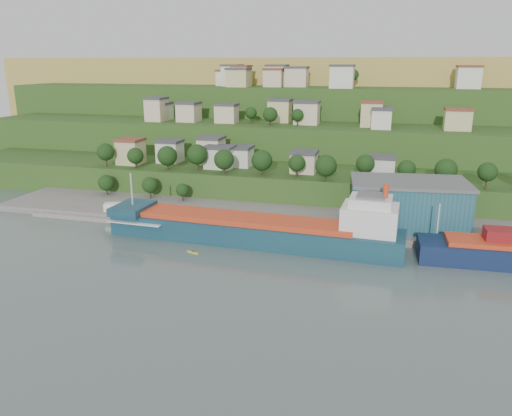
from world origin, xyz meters
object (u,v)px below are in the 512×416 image
(warehouse, at_px, (408,203))
(caravan, at_px, (116,208))
(cargo_ship_near, at_px, (261,231))
(kayak_orange, at_px, (235,246))

(warehouse, relative_size, caravan, 4.84)
(cargo_ship_near, xyz_separation_m, warehouse, (36.68, 18.58, 5.26))
(cargo_ship_near, distance_m, warehouse, 41.46)
(cargo_ship_near, bearing_deg, kayak_orange, -136.13)
(warehouse, bearing_deg, caravan, 178.67)
(kayak_orange, bearing_deg, warehouse, 47.41)
(warehouse, height_order, kayak_orange, warehouse)
(warehouse, distance_m, caravan, 85.99)
(warehouse, xyz_separation_m, kayak_orange, (-42.24, -23.49, -8.16))
(cargo_ship_near, distance_m, kayak_orange, 7.96)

